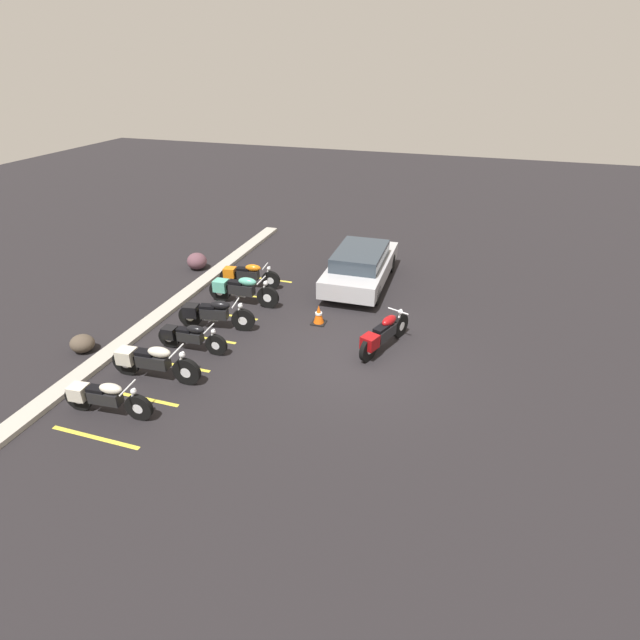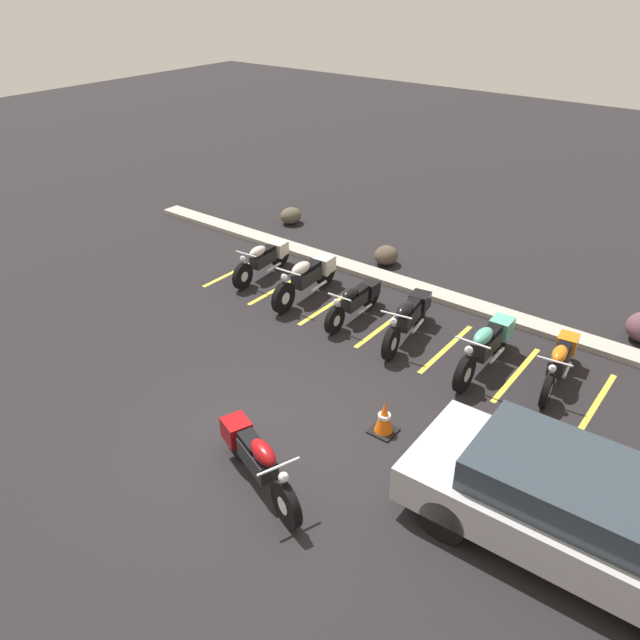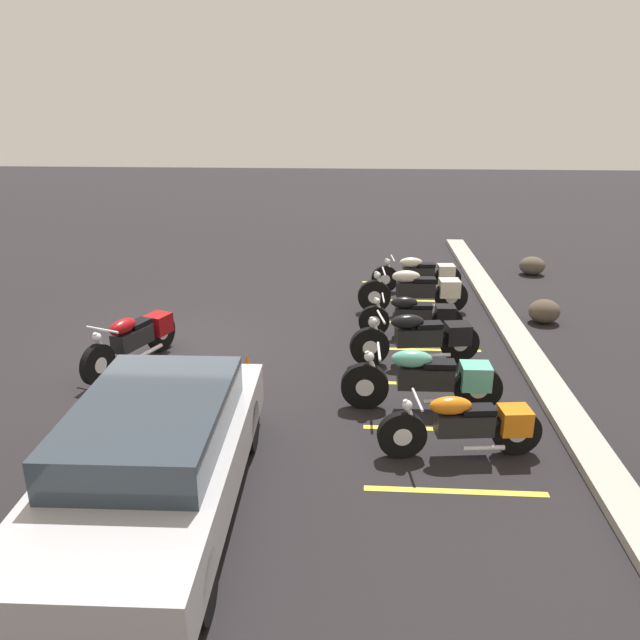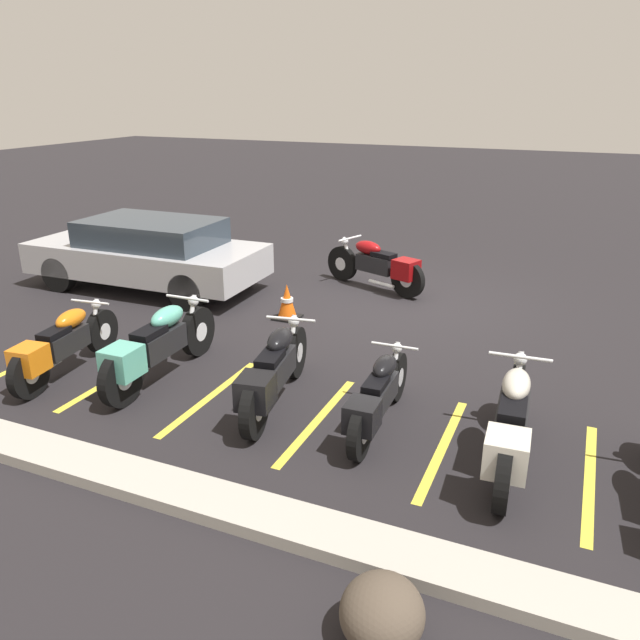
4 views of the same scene
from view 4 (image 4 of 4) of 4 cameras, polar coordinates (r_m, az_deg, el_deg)
The scene contains 17 objects.
ground at distance 10.96m, azimuth 7.44°, elevation 1.63°, with size 60.00×60.00×0.00m, color black.
motorcycle_maroon_featured at distance 11.47m, azimuth 5.38°, elevation 5.00°, with size 2.12×1.01×0.87m.
parked_bike_1 at distance 6.35m, azimuth 17.06°, elevation -9.08°, with size 0.64×2.29×0.90m.
parked_bike_2 at distance 6.76m, azimuth 5.29°, elevation -6.96°, with size 0.55×1.95×0.77m.
parked_bike_3 at distance 7.18m, azimuth -4.28°, elevation -4.72°, with size 0.73×2.20×0.87m.
parked_bike_4 at distance 8.06m, azimuth -14.75°, elevation -2.32°, with size 0.65×2.30×0.91m.
parked_bike_5 at distance 8.61m, azimuth -22.57°, elevation -2.11°, with size 0.62×2.06×0.81m.
car_silver at distance 11.90m, azimuth -15.43°, elevation 5.99°, with size 4.34×1.89×1.29m.
concrete_curb at distance 5.88m, azimuth -10.37°, elevation -15.85°, with size 18.00×0.50×0.12m, color #A8A399.
landscape_rock_1 at distance 4.60m, azimuth 5.69°, elevation -25.09°, with size 0.62×0.58×0.47m, color #4E4236.
traffic_cone at distance 10.03m, azimuth -3.03°, elevation 1.61°, with size 0.40×0.40×0.58m.
stall_line_1 at distance 6.67m, azimuth 23.43°, elevation -13.18°, with size 0.10×2.10×0.00m, color gold.
stall_line_2 at distance 6.75m, azimuth 11.15°, elevation -11.32°, with size 0.10×2.10×0.00m, color gold.
stall_line_3 at distance 7.11m, azimuth -0.21°, elevation -9.11°, with size 0.10×2.10×0.00m, color gold.
stall_line_4 at distance 7.72m, azimuth -9.99°, elevation -6.90°, with size 0.10×2.10×0.00m, color gold.
stall_line_5 at distance 8.52m, azimuth -18.06°, elevation -4.91°, with size 0.10×2.10×0.00m, color gold.
stall_line_6 at distance 9.48m, azimuth -24.59°, elevation -3.22°, with size 0.10×2.10×0.00m, color gold.
Camera 4 is at (-2.78, 10.00, 3.52)m, focal length 35.00 mm.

